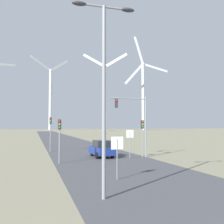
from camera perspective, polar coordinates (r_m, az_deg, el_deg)
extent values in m
cube|color=#47474C|center=(53.14, -9.36, -6.65)|extent=(10.00, 240.00, 0.01)
cylinder|color=gray|center=(12.32, -1.77, 2.51)|extent=(0.18, 0.18, 9.13)
cylinder|color=gray|center=(13.52, -1.74, 21.92)|extent=(2.40, 0.10, 0.10)
ellipsoid|color=#333338|center=(13.30, -7.16, 22.40)|extent=(0.70, 0.32, 0.20)
ellipsoid|color=#333338|center=(13.85, 3.42, 21.29)|extent=(0.70, 0.32, 0.20)
cylinder|color=gray|center=(16.73, 1.12, -10.29)|extent=(0.07, 0.07, 2.52)
cube|color=white|center=(16.62, 1.13, -6.76)|extent=(0.81, 0.01, 0.81)
cube|color=red|center=(16.63, 1.12, -6.76)|extent=(0.76, 0.02, 0.76)
cylinder|color=gray|center=(27.48, 3.92, -7.19)|extent=(0.07, 0.07, 2.77)
cube|color=white|center=(27.41, 3.92, -4.77)|extent=(0.81, 0.01, 0.81)
cube|color=red|center=(27.42, 3.91, -4.77)|extent=(0.76, 0.02, 0.76)
cylinder|color=gray|center=(24.14, -11.37, -6.29)|extent=(0.11, 0.11, 3.96)
cube|color=#2D2D2D|center=(24.10, -11.34, -2.66)|extent=(0.28, 0.24, 0.90)
sphere|color=red|center=(23.97, -11.30, -2.01)|extent=(0.16, 0.16, 0.16)
sphere|color=gold|center=(23.97, -11.31, -2.66)|extent=(0.16, 0.16, 0.16)
sphere|color=green|center=(23.97, -11.31, -3.30)|extent=(0.16, 0.16, 0.16)
cylinder|color=gray|center=(28.65, 6.61, -5.79)|extent=(0.11, 0.11, 3.99)
cube|color=#2D2D2D|center=(28.62, 6.59, -2.70)|extent=(0.28, 0.24, 0.90)
sphere|color=red|center=(28.50, 6.70, -2.16)|extent=(0.16, 0.16, 0.16)
sphere|color=gold|center=(28.50, 6.70, -2.70)|extent=(0.16, 0.16, 0.16)
sphere|color=green|center=(28.50, 6.70, -3.24)|extent=(0.16, 0.16, 0.16)
cylinder|color=gray|center=(34.95, -13.27, -4.81)|extent=(0.11, 0.11, 4.50)
cube|color=#2D2D2D|center=(34.94, -13.23, -1.86)|extent=(0.28, 0.24, 0.90)
sphere|color=red|center=(34.81, -13.21, -1.41)|extent=(0.16, 0.16, 0.16)
sphere|color=gold|center=(34.81, -13.22, -1.85)|extent=(0.16, 0.16, 0.16)
sphere|color=green|center=(34.80, -13.22, -2.30)|extent=(0.16, 0.16, 0.16)
cylinder|color=gray|center=(28.48, 7.39, -3.24)|extent=(0.14, 0.14, 6.53)
cylinder|color=gray|center=(27.89, 3.65, 2.95)|extent=(3.94, 0.12, 0.12)
cube|color=#2D2D2D|center=(27.39, 0.94, 1.90)|extent=(0.28, 0.24, 0.90)
sphere|color=red|center=(27.29, 1.03, 2.49)|extent=(0.18, 0.18, 0.18)
cube|color=navy|center=(28.66, -2.26, -8.34)|extent=(2.10, 4.22, 0.80)
cube|color=#1E2328|center=(28.46, -2.18, -6.86)|extent=(1.71, 2.21, 0.70)
cylinder|color=black|center=(29.74, -4.44, -8.91)|extent=(0.22, 0.66, 0.66)
cylinder|color=black|center=(30.14, -1.32, -8.84)|extent=(0.22, 0.66, 0.66)
cylinder|color=black|center=(27.28, -3.29, -9.45)|extent=(0.22, 0.66, 0.66)
cylinder|color=black|center=(27.70, 0.08, -9.36)|extent=(0.22, 0.66, 0.66)
cube|color=silver|center=(244.13, -22.81, 9.53)|extent=(21.44, 10.82, 3.92)
cylinder|color=silver|center=(229.16, -13.30, 2.53)|extent=(2.20, 2.20, 50.67)
sphere|color=silver|center=(232.95, -13.22, 8.74)|extent=(2.60, 2.60, 2.60)
cube|color=silver|center=(231.35, -13.12, 6.17)|extent=(2.88, 1.79, 19.91)
cube|color=silver|center=(238.64, -11.35, 9.87)|extent=(15.89, 8.37, 12.43)
cube|color=silver|center=(229.49, -15.28, 10.16)|extent=(16.78, 8.82, 10.49)
cylinder|color=silver|center=(188.13, -1.52, 2.96)|extent=(2.20, 2.20, 46.18)
sphere|color=silver|center=(191.93, -1.51, 9.84)|extent=(2.60, 2.60, 2.60)
cube|color=silver|center=(193.82, -3.96, 11.14)|extent=(15.32, 5.87, 10.29)
cube|color=silver|center=(190.05, -1.51, 7.07)|extent=(1.89, 1.09, 17.53)
cube|color=silver|center=(192.59, 0.96, 11.24)|extent=(15.30, 5.86, 10.35)
cylinder|color=silver|center=(214.49, 6.77, 3.30)|extent=(2.20, 2.20, 54.04)
sphere|color=silver|center=(219.12, 6.73, 10.34)|extent=(2.60, 2.60, 2.60)
cube|color=silver|center=(223.55, 9.47, 9.43)|extent=(22.34, 1.02, 6.49)
cube|color=silver|center=(220.57, 5.82, 13.28)|extent=(8.61, 0.70, 21.93)
cube|color=silver|center=(214.10, 4.78, 8.23)|extent=(16.41, 0.88, 17.86)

